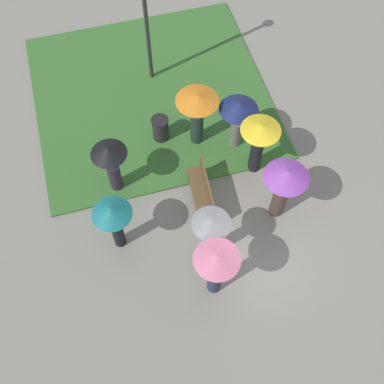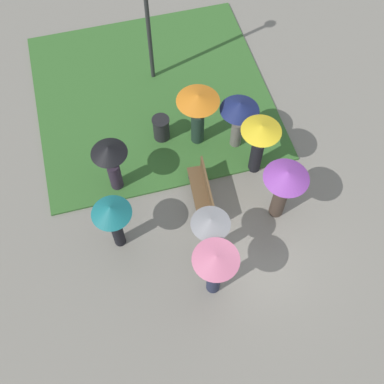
# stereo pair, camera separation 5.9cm
# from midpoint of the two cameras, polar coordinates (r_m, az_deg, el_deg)

# --- Properties ---
(ground_plane) EXTENTS (90.00, 90.00, 0.00)m
(ground_plane) POSITION_cam_midpoint_polar(r_m,az_deg,el_deg) (12.46, 7.90, -4.93)
(ground_plane) COLOR gray
(lawn_patch_near) EXTENTS (6.72, 6.89, 0.06)m
(lawn_patch_near) POSITION_cam_midpoint_polar(r_m,az_deg,el_deg) (14.93, -5.00, 11.41)
(lawn_patch_near) COLOR #386B2D
(lawn_patch_near) RESTS_ON ground_plane
(park_bench) EXTENTS (1.71, 0.54, 0.90)m
(park_bench) POSITION_cam_midpoint_polar(r_m,az_deg,el_deg) (12.37, 1.23, -0.07)
(park_bench) COLOR brown
(park_bench) RESTS_ON ground_plane
(trash_bin) EXTENTS (0.49, 0.49, 0.82)m
(trash_bin) POSITION_cam_midpoint_polar(r_m,az_deg,el_deg) (13.60, -3.88, 7.45)
(trash_bin) COLOR #232326
(trash_bin) RESTS_ON ground_plane
(crowd_person_yellow) EXTENTS (1.02, 1.02, 1.88)m
(crowd_person_yellow) POSITION_cam_midpoint_polar(r_m,az_deg,el_deg) (12.35, 7.80, 6.26)
(crowd_person_yellow) COLOR black
(crowd_person_yellow) RESTS_ON ground_plane
(crowd_person_orange) EXTENTS (1.14, 1.14, 1.91)m
(crowd_person_orange) POSITION_cam_midpoint_polar(r_m,az_deg,el_deg) (12.77, 0.47, 9.81)
(crowd_person_orange) COLOR #1E3328
(crowd_person_orange) RESTS_ON ground_plane
(crowd_person_purple) EXTENTS (1.09, 1.09, 1.92)m
(crowd_person_purple) POSITION_cam_midpoint_polar(r_m,az_deg,el_deg) (11.64, 10.72, 0.98)
(crowd_person_purple) COLOR #47382D
(crowd_person_purple) RESTS_ON ground_plane
(crowd_person_black) EXTENTS (0.91, 0.91, 1.82)m
(crowd_person_black) POSITION_cam_midpoint_polar(r_m,az_deg,el_deg) (12.10, -9.75, 3.69)
(crowd_person_black) COLOR #2D2333
(crowd_person_black) RESTS_ON ground_plane
(crowd_person_pink) EXTENTS (1.03, 1.03, 1.93)m
(crowd_person_pink) POSITION_cam_midpoint_polar(r_m,az_deg,el_deg) (10.56, 2.72, -8.77)
(crowd_person_pink) COLOR #282D47
(crowd_person_pink) RESTS_ON ground_plane
(crowd_person_teal) EXTENTS (0.94, 0.94, 1.83)m
(crowd_person_teal) POSITION_cam_midpoint_polar(r_m,az_deg,el_deg) (11.15, -9.48, -2.97)
(crowd_person_teal) COLOR black
(crowd_person_teal) RESTS_ON ground_plane
(crowd_person_navy) EXTENTS (1.04, 1.04, 1.78)m
(crowd_person_navy) POSITION_cam_midpoint_polar(r_m,az_deg,el_deg) (12.75, 5.37, 9.27)
(crowd_person_navy) COLOR slate
(crowd_person_navy) RESTS_ON ground_plane
(crowd_person_grey) EXTENTS (0.90, 0.90, 1.86)m
(crowd_person_grey) POSITION_cam_midpoint_polar(r_m,az_deg,el_deg) (10.94, 2.08, -4.47)
(crowd_person_grey) COLOR #1E3328
(crowd_person_grey) RESTS_ON ground_plane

